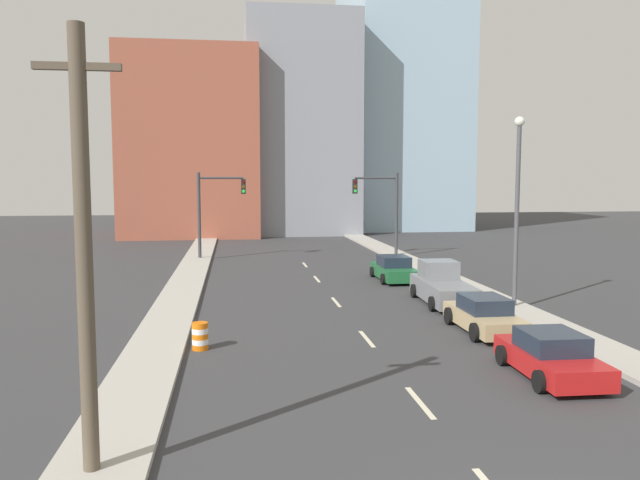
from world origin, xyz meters
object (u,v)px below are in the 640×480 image
Objects in this scene: sedan_tan at (484,315)px; traffic_signal_right at (385,203)px; traffic_barrel at (200,336)px; traffic_signal_left at (212,204)px; street_lamp at (517,199)px; utility_pole_left_near at (84,251)px; pickup_truck_gray at (442,286)px; sedan_red at (551,356)px; sedan_green at (394,269)px.

traffic_signal_right is at bearing 85.55° from sedan_tan.
traffic_signal_right reaches higher than traffic_barrel.
street_lamp is at bearing -54.37° from traffic_signal_left.
street_lamp is at bearing 51.91° from sedan_tan.
utility_pole_left_near is 20.74m from pickup_truck_gray.
utility_pole_left_near is 13.59m from sedan_red.
sedan_green reaches higher than sedan_red.
utility_pole_left_near is 10.17m from traffic_barrel.
street_lamp is (1.24, -19.86, 0.92)m from traffic_signal_right.
sedan_red reaches higher than traffic_barrel.
sedan_red is (-2.07, -29.37, -3.46)m from traffic_signal_right.
utility_pole_left_near is at bearing -137.39° from street_lamp.
sedan_red is 0.79× the size of pickup_truck_gray.
utility_pole_left_near reaches higher than traffic_signal_right.
traffic_signal_right is 1.19× the size of pickup_truck_gray.
traffic_signal_left reaches higher than sedan_green.
street_lamp is 10.98m from sedan_red.
sedan_red is at bearing -94.02° from traffic_signal_right.
traffic_signal_left is at bearing 111.89° from sedan_red.
traffic_signal_right is (12.99, 0.00, 0.00)m from traffic_signal_left.
traffic_signal_left reaches higher than pickup_truck_gray.
traffic_signal_right is 6.76× the size of traffic_barrel.
utility_pole_left_near is 1.96× the size of sedan_tan.
sedan_tan is (-3.08, -3.94, -4.36)m from street_lamp.
traffic_signal_left and traffic_signal_right have the same top height.
street_lamp is 10.35m from sedan_green.
street_lamp is 1.60× the size of pickup_truck_gray.
traffic_barrel is at bearing -127.12° from sedan_green.
sedan_red is at bearing -109.18° from street_lamp.
utility_pole_left_near reaches higher than sedan_tan.
traffic_signal_right is at bearing 93.58° from street_lamp.
traffic_barrel is 12.97m from pickup_truck_gray.
pickup_truck_gray reaches higher than sedan_tan.
street_lamp is at bearing 42.61° from utility_pole_left_near.
traffic_barrel is 0.11× the size of street_lamp.
traffic_signal_right reaches higher than sedan_red.
pickup_truck_gray is at bearing -57.68° from traffic_signal_left.
traffic_barrel is 15.40m from street_lamp.
pickup_truck_gray is at bearing 31.71° from traffic_barrel.
street_lamp reaches higher than traffic_signal_right.
sedan_tan is (10.75, 1.08, 0.17)m from traffic_barrel.
sedan_tan reaches higher than sedan_red.
utility_pole_left_near is at bearing -99.98° from traffic_barrel.
pickup_truck_gray is (0.50, 11.31, 0.17)m from sedan_red.
traffic_signal_right is 28.11m from traffic_barrel.
sedan_red is 5.58m from sedan_tan.
sedan_red is (10.92, -29.37, -3.46)m from traffic_signal_left.
traffic_signal_left reaches higher than sedan_tan.
sedan_tan is (-1.84, -23.80, -3.44)m from traffic_signal_right.
traffic_signal_right is 11.81m from sedan_green.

